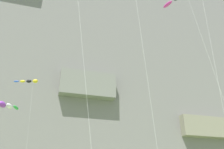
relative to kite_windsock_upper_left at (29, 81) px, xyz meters
The scene contains 3 objects.
cliff_face 32.93m from the kite_windsock_upper_left, 61.37° to the left, with size 180.00×30.13×81.04m.
kite_windsock_upper_left is the anchor object (origin of this frame).
kite_windsock_far_left 11.44m from the kite_windsock_upper_left, 105.75° to the right, with size 3.63×6.12×13.72m.
Camera 1 is at (-8.26, -4.60, 1.71)m, focal length 37.32 mm.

